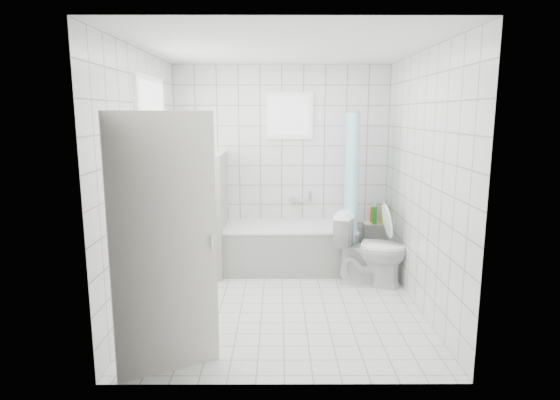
{
  "coord_description": "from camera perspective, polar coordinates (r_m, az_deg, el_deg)",
  "views": [
    {
      "loc": [
        -0.05,
        -4.66,
        1.98
      ],
      "look_at": [
        -0.03,
        0.35,
        1.05
      ],
      "focal_mm": 30.0,
      "sensor_mm": 36.0,
      "label": 1
    }
  ],
  "objects": [
    {
      "name": "toilet",
      "position": [
        5.58,
        10.97,
        -5.92
      ],
      "size": [
        0.92,
        0.68,
        0.84
      ],
      "primitive_type": "imported",
      "rotation": [
        0.0,
        0.0,
        1.28
      ],
      "color": "white",
      "rests_on": "ground"
    },
    {
      "name": "wall_front",
      "position": [
        3.23,
        0.61,
        -1.62
      ],
      "size": [
        2.8,
        0.02,
        2.6
      ],
      "primitive_type": "cube",
      "color": "white",
      "rests_on": "ground"
    },
    {
      "name": "door",
      "position": [
        3.6,
        -13.87,
        -5.57
      ],
      "size": [
        0.73,
        0.4,
        2.0
      ],
      "primitive_type": "cube",
      "rotation": [
        0.0,
        0.0,
        -1.1
      ],
      "color": "silver",
      "rests_on": "ground"
    },
    {
      "name": "ground",
      "position": [
        5.06,
        0.33,
        -12.5
      ],
      "size": [
        3.0,
        3.0,
        0.0
      ],
      "primitive_type": "plane",
      "color": "white",
      "rests_on": "ground"
    },
    {
      "name": "wall_left",
      "position": [
        4.9,
        -16.26,
        2.12
      ],
      "size": [
        0.02,
        3.0,
        2.6
      ],
      "primitive_type": "cube",
      "color": "white",
      "rests_on": "ground"
    },
    {
      "name": "ledge_bottles",
      "position": [
        6.3,
        11.96,
        -1.74
      ],
      "size": [
        0.2,
        0.18,
        0.25
      ],
      "color": "#1745B8",
      "rests_on": "tiled_ledge"
    },
    {
      "name": "window_left",
      "position": [
        5.15,
        -15.03,
        5.92
      ],
      "size": [
        0.01,
        0.9,
        1.4
      ],
      "primitive_type": "cube",
      "color": "white",
      "rests_on": "wall_left"
    },
    {
      "name": "window_back",
      "position": [
        6.12,
        1.17,
        10.23
      ],
      "size": [
        0.5,
        0.01,
        0.5
      ],
      "primitive_type": "cube",
      "color": "white",
      "rests_on": "wall_back"
    },
    {
      "name": "bathtub",
      "position": [
        6.03,
        1.17,
        -5.76
      ],
      "size": [
        1.65,
        0.77,
        0.58
      ],
      "color": "white",
      "rests_on": "ground"
    },
    {
      "name": "wall_right",
      "position": [
        4.93,
        16.87,
        2.13
      ],
      "size": [
        0.02,
        3.0,
        2.6
      ],
      "primitive_type": "cube",
      "color": "white",
      "rests_on": "ground"
    },
    {
      "name": "wall_back",
      "position": [
        6.2,
        0.21,
        4.21
      ],
      "size": [
        2.8,
        0.02,
        2.6
      ],
      "primitive_type": "cube",
      "color": "white",
      "rests_on": "ground"
    },
    {
      "name": "shower_curtain",
      "position": [
        5.77,
        8.85,
        1.62
      ],
      "size": [
        0.14,
        0.48,
        1.78
      ],
      "primitive_type": null,
      "color": "#44B9C9",
      "rests_on": "curtain_rod"
    },
    {
      "name": "tiled_ledge",
      "position": [
        6.42,
        11.84,
        -5.13
      ],
      "size": [
        0.4,
        0.24,
        0.55
      ],
      "primitive_type": "cube",
      "color": "white",
      "rests_on": "ground"
    },
    {
      "name": "tub_faucet",
      "position": [
        6.23,
        2.04,
        0.05
      ],
      "size": [
        0.18,
        0.06,
        0.06
      ],
      "primitive_type": "cube",
      "color": "silver",
      "rests_on": "wall_back"
    },
    {
      "name": "sill_bottles",
      "position": [
        5.13,
        -14.36,
        -0.51
      ],
      "size": [
        0.15,
        0.79,
        0.33
      ],
      "color": "white",
      "rests_on": "window_sill"
    },
    {
      "name": "curtain_rod",
      "position": [
        5.83,
        8.9,
        10.58
      ],
      "size": [
        0.02,
        0.8,
        0.02
      ],
      "primitive_type": "cylinder",
      "rotation": [
        1.57,
        0.0,
        0.0
      ],
      "color": "silver",
      "rests_on": "wall_back"
    },
    {
      "name": "window_sill",
      "position": [
        5.24,
        -14.17,
        -2.15
      ],
      "size": [
        0.18,
        1.02,
        0.08
      ],
      "primitive_type": "cube",
      "color": "white",
      "rests_on": "wall_left"
    },
    {
      "name": "partition_wall",
      "position": [
        5.91,
        -7.45,
        -1.58
      ],
      "size": [
        0.15,
        0.85,
        1.5
      ],
      "primitive_type": "cube",
      "color": "white",
      "rests_on": "ground"
    },
    {
      "name": "ceiling",
      "position": [
        4.7,
        0.37,
        18.09
      ],
      "size": [
        3.0,
        3.0,
        0.0
      ],
      "primitive_type": "plane",
      "rotation": [
        3.14,
        0.0,
        0.0
      ],
      "color": "white",
      "rests_on": "ground"
    }
  ]
}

